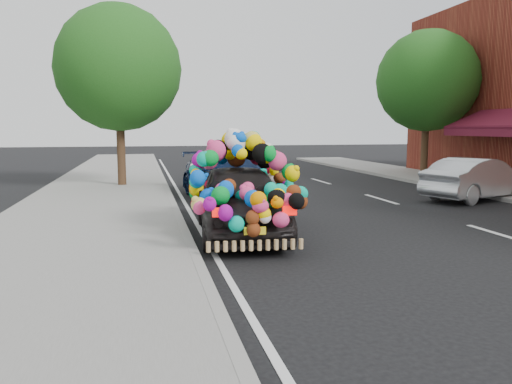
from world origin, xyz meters
TOP-DOWN VIEW (x-y plane):
  - ground at (0.00, 0.00)m, footprint 100.00×100.00m
  - sidewalk at (-4.30, 0.00)m, footprint 4.00×60.00m
  - kerb at (-2.35, 0.00)m, footprint 0.15×60.00m
  - lane_markings at (3.60, 0.00)m, footprint 6.00×50.00m
  - tree_near_sidewalk at (-3.80, 9.50)m, footprint 4.20×4.20m
  - tree_far_b at (8.00, 10.00)m, footprint 4.00×4.00m
  - plush_art_car at (-1.29, 1.23)m, footprint 2.28×4.32m
  - navy_sedan at (-0.71, 5.95)m, footprint 2.61×4.87m
  - silver_hatchback at (6.23, 4.30)m, footprint 3.88×2.49m

SIDE VIEW (x-z plane):
  - ground at x=0.00m, z-range 0.00..0.00m
  - lane_markings at x=3.60m, z-range 0.00..0.01m
  - sidewalk at x=-4.30m, z-range 0.00..0.12m
  - kerb at x=-2.35m, z-range 0.00..0.13m
  - silver_hatchback at x=6.23m, z-range 0.00..1.21m
  - navy_sedan at x=-0.71m, z-range 0.00..1.34m
  - plush_art_car at x=-1.29m, z-range 0.02..2.02m
  - tree_far_b at x=8.00m, z-range 0.94..6.84m
  - tree_near_sidewalk at x=-3.80m, z-range 0.96..7.09m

